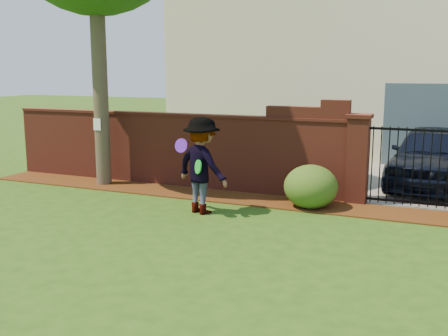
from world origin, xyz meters
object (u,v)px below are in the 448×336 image
at_px(frisbee_purple, 181,146).
at_px(frisbee_green, 198,167).
at_px(man, 200,166).
at_px(car, 431,157).

xyz_separation_m(frisbee_purple, frisbee_green, (0.49, -0.27, -0.34)).
bearing_deg(man, frisbee_purple, 23.61).
bearing_deg(man, frisbee_green, 128.14).
bearing_deg(frisbee_green, car, 49.10).
xyz_separation_m(car, frisbee_purple, (-4.42, -4.26, 0.59)).
bearing_deg(frisbee_green, frisbee_purple, 151.11).
height_order(frisbee_purple, frisbee_green, frisbee_purple).
height_order(man, frisbee_green, man).
bearing_deg(frisbee_purple, car, 43.95).
distance_m(man, frisbee_purple, 0.55).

